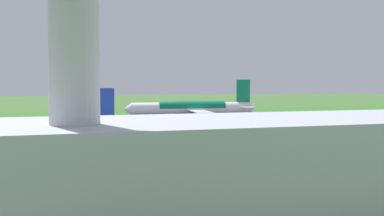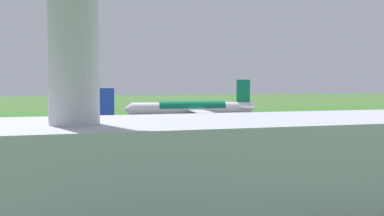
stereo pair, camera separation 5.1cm
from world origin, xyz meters
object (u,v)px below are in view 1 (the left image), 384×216
at_px(terminal_building, 362,156).
at_px(traffic_cone_orange, 127,114).
at_px(airliner_main, 193,108).
at_px(service_car_followme, 280,115).
at_px(airliner_parked_mid, 168,122).
at_px(service_truck_fuel, 378,118).
at_px(no_stopping_sign, 137,112).
at_px(service_car_ops, 292,122).

relative_size(terminal_building, traffic_cone_orange, 170.13).
height_order(airliner_main, service_car_followme, airliner_main).
height_order(airliner_parked_mid, service_truck_fuel, airliner_parked_mid).
relative_size(terminal_building, no_stopping_sign, 33.24).
relative_size(service_car_ops, traffic_cone_orange, 8.09).
bearing_deg(terminal_building, airliner_parked_mid, -87.81).
xyz_separation_m(service_truck_fuel, traffic_cone_orange, (83.42, -65.87, -1.13)).
bearing_deg(airliner_main, service_car_ops, 127.12).
bearing_deg(service_car_followme, traffic_cone_orange, -26.63).
bearing_deg(service_truck_fuel, airliner_parked_mid, 11.16).
height_order(service_car_followme, service_truck_fuel, service_truck_fuel).
bearing_deg(service_car_ops, airliner_main, -52.88).
bearing_deg(airliner_parked_mid, traffic_cone_orange, -91.33).
bearing_deg(airliner_parked_mid, service_car_ops, -162.42).
bearing_deg(terminal_building, service_car_followme, -115.18).
height_order(service_truck_fuel, traffic_cone_orange, service_truck_fuel).
distance_m(service_car_ops, traffic_cone_orange, 81.68).
height_order(airliner_main, service_truck_fuel, airliner_main).
distance_m(airliner_parked_mid, service_car_followme, 82.01).
xyz_separation_m(airliner_parked_mid, no_stopping_sign, (-5.71, -76.96, -1.84)).
height_order(airliner_main, terminal_building, terminal_building).
bearing_deg(no_stopping_sign, terminal_building, 88.97).
bearing_deg(service_truck_fuel, service_car_followme, -58.03).
bearing_deg(service_car_ops, service_truck_fuel, -177.43).
xyz_separation_m(terminal_building, service_car_followme, (-60.56, -128.83, -4.79)).
xyz_separation_m(service_car_followme, service_car_ops, (15.67, 36.67, 0.00)).
bearing_deg(terminal_building, service_truck_fuel, -131.28).
bearing_deg(no_stopping_sign, traffic_cone_orange, -56.63).
distance_m(airliner_main, service_car_ops, 41.64).
distance_m(service_car_followme, service_car_ops, 39.88).
bearing_deg(service_truck_fuel, airliner_main, -26.66).
bearing_deg(airliner_main, no_stopping_sign, -59.25).
relative_size(airliner_main, service_car_ops, 12.16).
xyz_separation_m(terminal_building, service_car_ops, (-44.89, -92.16, -4.79)).
distance_m(service_truck_fuel, no_stopping_sign, 99.78).
distance_m(airliner_main, terminal_building, 126.82).
relative_size(service_truck_fuel, no_stopping_sign, 2.16).
relative_size(airliner_main, service_car_followme, 12.81).
xyz_separation_m(terminal_building, traffic_cone_orange, (1.03, -159.72, -5.36)).
height_order(terminal_building, service_truck_fuel, terminal_building).
xyz_separation_m(service_car_followme, no_stopping_sign, (57.80, -25.14, 0.82)).
bearing_deg(airliner_main, service_car_followme, -174.97).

